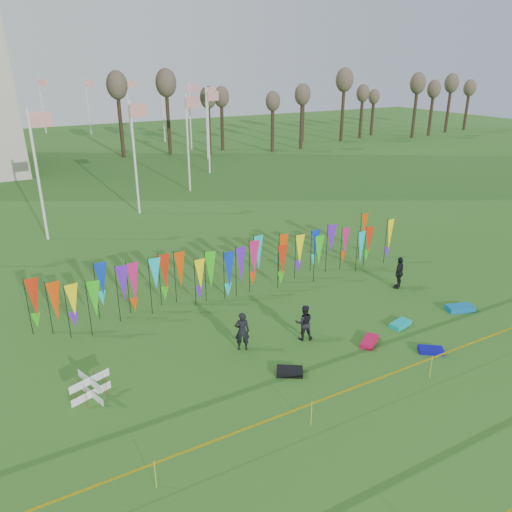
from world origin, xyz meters
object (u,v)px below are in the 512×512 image
kite_bag_turquoise (400,324)px  kite_bag_blue (431,350)px  person_right (399,273)px  kite_bag_red (369,341)px  kite_bag_black (290,372)px  box_kite (91,388)px  person_left (242,331)px  kite_bag_teal (460,308)px  person_mid (304,323)px

kite_bag_turquoise → kite_bag_blue: (-0.44, -2.09, -0.00)m
person_right → kite_bag_red: 5.85m
kite_bag_turquoise → kite_bag_black: size_ratio=1.04×
kite_bag_turquoise → kite_bag_red: kite_bag_turquoise is taller
box_kite → kite_bag_red: bearing=-10.1°
person_left → kite_bag_blue: (6.28, -3.76, -0.71)m
kite_bag_teal → kite_bag_red: bearing=-178.0°
kite_bag_black → person_right: bearing=22.4°
person_left → kite_bag_red: size_ratio=1.50×
box_kite → kite_bag_red: 10.62m
box_kite → kite_bag_black: 6.87m
kite_bag_turquoise → kite_bag_black: kite_bag_black is taller
person_left → person_right: (9.37, 1.25, 0.02)m
kite_bag_red → person_mid: bearing=143.1°
box_kite → kite_bag_red: (10.45, -1.86, -0.32)m
person_left → kite_bag_turquoise: person_left is taller
person_mid → kite_bag_blue: (3.76, -3.23, -0.66)m
kite_bag_red → kite_bag_teal: size_ratio=0.89×
kite_bag_blue → kite_bag_black: (-5.56, 1.44, 0.01)m
person_mid → kite_bag_turquoise: size_ratio=1.53×
person_left → person_right: size_ratio=0.98×
kite_bag_red → kite_bag_black: kite_bag_black is taller
person_left → kite_bag_teal: person_left is taller
kite_bag_turquoise → kite_bag_blue: size_ratio=1.07×
person_left → person_mid: person_left is taller
kite_bag_blue → kite_bag_red: bearing=135.0°
box_kite → kite_bag_black: box_kite is taller
person_left → kite_bag_red: (4.63, -2.11, -0.70)m
box_kite → person_left: person_left is taller
person_mid → kite_bag_black: person_mid is taller
kite_bag_blue → kite_bag_red: 2.34m
kite_bag_turquoise → kite_bag_teal: 3.40m
kite_bag_black → person_mid: bearing=44.7°
person_mid → kite_bag_teal: (7.58, -1.39, -0.64)m
person_mid → kite_bag_red: bearing=167.8°
kite_bag_blue → kite_bag_teal: 4.25m
person_mid → kite_bag_teal: size_ratio=1.25×
box_kite → person_right: 15.27m
box_kite → kite_bag_teal: bearing=-6.0°
box_kite → kite_bag_teal: box_kite is taller
kite_bag_turquoise → kite_bag_red: bearing=-168.1°
kite_bag_turquoise → kite_bag_teal: (3.39, -0.25, 0.02)m
person_left → kite_bag_black: size_ratio=1.70×
kite_bag_black → kite_bag_red: bearing=3.1°
kite_bag_turquoise → person_right: bearing=47.7°
kite_bag_turquoise → person_left: bearing=166.1°
kite_bag_blue → person_left: bearing=149.1°
box_kite → person_mid: size_ratio=0.55×
kite_bag_blue → kite_bag_black: size_ratio=0.97×
person_mid → kite_bag_red: person_mid is taller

